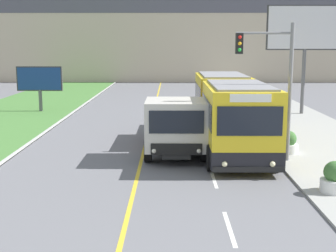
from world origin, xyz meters
name	(u,v)px	position (x,y,z in m)	size (l,w,h in m)	color
city_bus	(229,112)	(3.96, 17.95, 1.61)	(2.75, 11.57, 3.17)	yellow
dump_truck	(176,126)	(1.43, 15.90, 1.27)	(2.57, 6.99, 2.51)	black
traffic_light_mast	(274,75)	(5.28, 14.75, 3.56)	(2.28, 0.32, 5.56)	slate
billboard_large	(306,32)	(10.11, 27.67, 5.53)	(5.15, 0.24, 7.25)	#59595B
billboard_small	(40,80)	(-8.02, 29.08, 2.22)	(3.19, 0.24, 3.19)	#59595B
planter_round_near	(334,179)	(6.44, 10.62, 0.52)	(0.88, 0.88, 1.01)	silver
planter_round_second	(288,143)	(6.30, 16.04, 0.51)	(0.87, 0.87, 0.98)	silver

